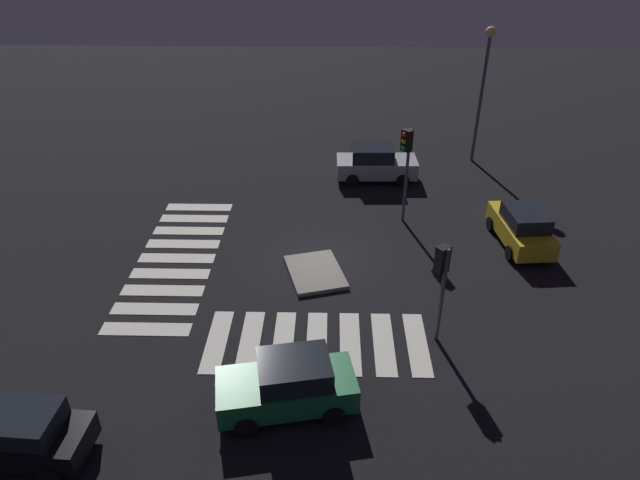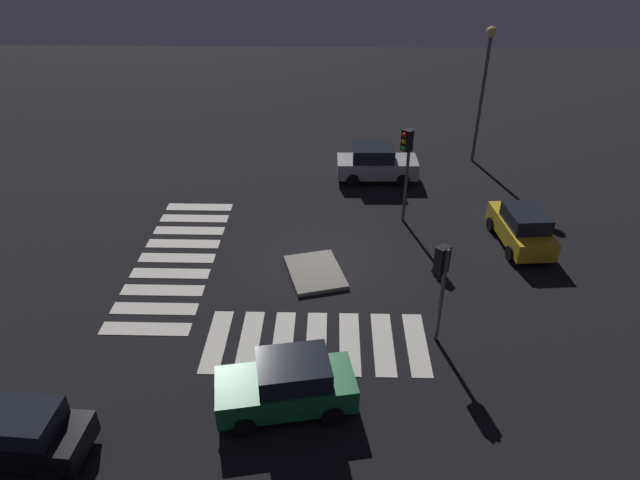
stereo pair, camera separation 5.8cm
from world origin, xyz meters
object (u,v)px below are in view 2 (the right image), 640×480
Objects in this scene: traffic_light_west at (407,154)px; street_lamp at (485,72)px; car_black at (20,435)px; car_yellow at (522,227)px; traffic_island at (315,272)px; traffic_light_north at (441,271)px; car_silver at (376,164)px; car_green at (287,385)px.

traffic_light_west is 0.61× the size of street_lamp.
car_yellow is (-11.38, 16.55, 0.07)m from car_black.
traffic_island is 0.84× the size of car_black.
traffic_light_west is 1.23× the size of traffic_light_north.
car_silver is 0.59× the size of street_lamp.
traffic_island is 0.75× the size of car_green.
car_black is 1.04× the size of traffic_light_north.
car_green is 1.17× the size of traffic_light_north.
traffic_light_west is at bearing -122.15° from car_green.
car_black is 7.29m from car_green.
car_black is at bearing 4.41° from car_green.
street_lamp is (-20.69, 16.42, 4.30)m from car_black.
traffic_light_north reaches higher than car_black.
car_green reaches higher than car_black.
car_black is 17.82m from traffic_light_west.
car_yellow is 0.56× the size of street_lamp.
car_silver is 13.02m from traffic_light_north.
traffic_light_west is (-11.43, 4.50, 2.56)m from car_green.
car_black is at bearing 119.47° from car_yellow.
street_lamp is at bearing -125.05° from car_black.
car_yellow is at bearing 105.82° from traffic_island.
traffic_light_north is at bearing -16.44° from street_lamp.
car_black is 13.06m from traffic_light_north.
traffic_island is at bearing -109.30° from car_silver.
car_black is at bearing 73.08° from traffic_light_north.
car_green is at bearing -103.70° from car_silver.
traffic_light_north reaches higher than car_yellow.
street_lamp reaches higher than traffic_light_north.
traffic_light_north is (6.24, -4.71, 1.93)m from car_yellow.
traffic_light_west is (-13.32, 11.55, 2.64)m from car_black.
car_black is 20.87m from car_silver.
car_green is 0.58× the size of street_lamp.
traffic_island is 9.63m from car_silver.
car_silver is 16.47m from car_green.
traffic_island is at bearing -105.44° from car_green.
car_yellow is at bearing -77.46° from traffic_light_north.
street_lamp is (-11.83, 8.80, 5.02)m from traffic_island.
car_green is at bearing 25.99° from traffic_light_west.
traffic_light_west reaches higher than traffic_island.
traffic_island is 15.57m from street_lamp.
car_black is 0.92× the size of car_yellow.
traffic_light_north is (8.18, 0.29, -0.65)m from traffic_light_west.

